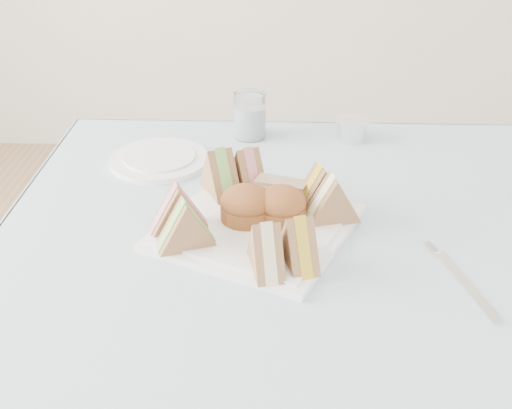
{
  "coord_description": "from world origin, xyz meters",
  "views": [
    {
      "loc": [
        -0.04,
        -0.89,
        1.32
      ],
      "look_at": [
        -0.07,
        0.03,
        0.8
      ],
      "focal_mm": 45.0,
      "sensor_mm": 36.0,
      "label": 1
    }
  ],
  "objects": [
    {
      "name": "table",
      "position": [
        0.0,
        0.0,
        0.37
      ],
      "size": [
        0.9,
        0.9,
        0.74
      ],
      "primitive_type": "cube",
      "color": "brown",
      "rests_on": "floor"
    },
    {
      "name": "fork",
      "position": [
        0.24,
        -0.11,
        0.75
      ],
      "size": [
        0.06,
        0.16,
        0.0
      ],
      "primitive_type": "cube",
      "rotation": [
        0.0,
        0.0,
        0.32
      ],
      "color": "silver",
      "rests_on": "tablecloth"
    },
    {
      "name": "scone_right",
      "position": [
        -0.03,
        0.04,
        0.79
      ],
      "size": [
        0.1,
        0.1,
        0.06
      ],
      "primitive_type": "cylinder",
      "rotation": [
        0.0,
        0.0,
        -0.14
      ],
      "color": "#A86834",
      "rests_on": "serving_plate"
    },
    {
      "name": "sandwich_br_a",
      "position": [
        0.06,
        0.05,
        0.8
      ],
      "size": [
        0.1,
        0.07,
        0.08
      ],
      "primitive_type": null,
      "rotation": [
        0.0,
        0.0,
        -2.86
      ],
      "color": "#9B6D4D",
      "rests_on": "serving_plate"
    },
    {
      "name": "side_plate",
      "position": [
        -0.28,
        0.28,
        0.75
      ],
      "size": [
        0.24,
        0.24,
        0.01
      ],
      "primitive_type": "cylinder",
      "rotation": [
        0.0,
        0.0,
        0.2
      ],
      "color": "white",
      "rests_on": "tablecloth"
    },
    {
      "name": "serving_plate",
      "position": [
        -0.07,
        0.03,
        0.75
      ],
      "size": [
        0.39,
        0.39,
        0.01
      ],
      "primitive_type": "cube",
      "rotation": [
        0.0,
        0.0,
        -0.43
      ],
      "color": "white",
      "rests_on": "tablecloth"
    },
    {
      "name": "tablecloth",
      "position": [
        0.0,
        0.0,
        0.74
      ],
      "size": [
        1.02,
        1.02,
        0.01
      ],
      "primitive_type": "cube",
      "color": "silver",
      "rests_on": "table"
    },
    {
      "name": "sandwich_fl_a",
      "position": [
        -0.2,
        0.01,
        0.8
      ],
      "size": [
        0.1,
        0.07,
        0.08
      ],
      "primitive_type": null,
      "rotation": [
        0.0,
        0.0,
        0.29
      ],
      "color": "#9B6D4D",
      "rests_on": "serving_plate"
    },
    {
      "name": "sandwich_fl_b",
      "position": [
        -0.18,
        -0.04,
        0.8
      ],
      "size": [
        0.1,
        0.07,
        0.08
      ],
      "primitive_type": null,
      "rotation": [
        0.0,
        0.0,
        0.34
      ],
      "color": "#9B6D4D",
      "rests_on": "serving_plate"
    },
    {
      "name": "sandwich_br_b",
      "position": [
        0.04,
        0.1,
        0.8
      ],
      "size": [
        0.1,
        0.07,
        0.08
      ],
      "primitive_type": null,
      "rotation": [
        0.0,
        0.0,
        -2.74
      ],
      "color": "#9B6D4D",
      "rests_on": "serving_plate"
    },
    {
      "name": "water_glass",
      "position": [
        -0.1,
        0.42,
        0.8
      ],
      "size": [
        0.09,
        0.09,
        0.1
      ],
      "primitive_type": "cylinder",
      "rotation": [
        0.0,
        0.0,
        -0.35
      ],
      "color": "white",
      "rests_on": "tablecloth"
    },
    {
      "name": "tea_strainer",
      "position": [
        0.12,
        0.41,
        0.77
      ],
      "size": [
        0.08,
        0.08,
        0.04
      ],
      "primitive_type": "cylinder",
      "rotation": [
        0.0,
        0.0,
        0.02
      ],
      "color": "silver",
      "rests_on": "tablecloth"
    },
    {
      "name": "sandwich_bl_b",
      "position": [
        -0.09,
        0.15,
        0.8
      ],
      "size": [
        0.08,
        0.1,
        0.08
      ],
      "primitive_type": null,
      "rotation": [
        0.0,
        0.0,
        2.03
      ],
      "color": "#9B6D4D",
      "rests_on": "serving_plate"
    },
    {
      "name": "scone_left",
      "position": [
        -0.09,
        0.04,
        0.79
      ],
      "size": [
        0.11,
        0.11,
        0.06
      ],
      "primitive_type": "cylinder",
      "rotation": [
        0.0,
        0.0,
        -0.35
      ],
      "color": "#A86834",
      "rests_on": "serving_plate"
    },
    {
      "name": "pastry_slice",
      "position": [
        -0.03,
        0.11,
        0.78
      ],
      "size": [
        0.1,
        0.06,
        0.04
      ],
      "primitive_type": "cube",
      "rotation": [
        0.0,
        0.0,
        -0.31
      ],
      "color": "tan",
      "rests_on": "serving_plate"
    },
    {
      "name": "sandwich_fr_a",
      "position": [
        -0.0,
        -0.08,
        0.8
      ],
      "size": [
        0.07,
        0.1,
        0.08
      ],
      "primitive_type": null,
      "rotation": [
        0.0,
        0.0,
        -1.27
      ],
      "color": "#9B6D4D",
      "rests_on": "serving_plate"
    },
    {
      "name": "sandwich_fr_b",
      "position": [
        -0.05,
        -0.1,
        0.8
      ],
      "size": [
        0.06,
        0.1,
        0.08
      ],
      "primitive_type": null,
      "rotation": [
        0.0,
        0.0,
        -1.34
      ],
      "color": "#9B6D4D",
      "rests_on": "serving_plate"
    },
    {
      "name": "sandwich_bl_a",
      "position": [
        -0.14,
        0.14,
        0.8
      ],
      "size": [
        0.09,
        0.11,
        0.09
      ],
      "primitive_type": null,
      "rotation": [
        0.0,
        0.0,
        2.02
      ],
      "color": "#9B6D4D",
      "rests_on": "serving_plate"
    },
    {
      "name": "knife",
      "position": [
        0.25,
        -0.12,
        0.75
      ],
      "size": [
        0.06,
        0.18,
        0.0
      ],
      "primitive_type": "cube",
      "rotation": [
        0.0,
        0.0,
        0.25
      ],
      "color": "silver",
      "rests_on": "tablecloth"
    }
  ]
}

